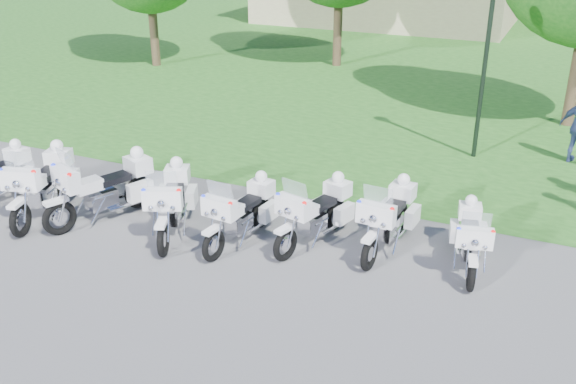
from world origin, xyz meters
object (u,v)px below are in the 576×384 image
at_px(motorcycle_5, 316,212).
at_px(motorcycle_6, 389,217).
at_px(motorcycle_7, 470,237).
at_px(motorcycle_3, 172,201).
at_px(motorcycle_4, 242,211).
at_px(motorcycle_1, 43,183).
at_px(lamp_post, 489,28).
at_px(motorcycle_2, 106,187).

distance_m(motorcycle_5, motorcycle_6, 1.42).
xyz_separation_m(motorcycle_5, motorcycle_7, (2.94, 0.29, -0.06)).
xyz_separation_m(motorcycle_3, motorcycle_6, (4.23, 1.16, -0.03)).
bearing_deg(motorcycle_4, motorcycle_3, 15.66).
height_order(motorcycle_1, motorcycle_3, motorcycle_1).
bearing_deg(lamp_post, motorcycle_6, -96.84).
relative_size(motorcycle_6, motorcycle_7, 1.14).
bearing_deg(motorcycle_3, motorcycle_6, 171.99).
height_order(motorcycle_2, motorcycle_5, motorcycle_2).
height_order(motorcycle_3, motorcycle_6, motorcycle_3).
relative_size(motorcycle_2, motorcycle_7, 1.20).
height_order(motorcycle_5, motorcycle_6, motorcycle_6).
height_order(motorcycle_1, motorcycle_6, motorcycle_1).
relative_size(motorcycle_4, lamp_post, 0.50).
bearing_deg(motorcycle_7, lamp_post, -94.18).
relative_size(motorcycle_1, motorcycle_5, 1.10).
height_order(motorcycle_1, motorcycle_5, motorcycle_1).
height_order(motorcycle_1, motorcycle_2, motorcycle_2).
distance_m(motorcycle_4, motorcycle_7, 4.39).
xyz_separation_m(motorcycle_4, motorcycle_6, (2.74, 0.92, 0.02)).
xyz_separation_m(motorcycle_1, motorcycle_7, (8.79, 1.51, -0.14)).
bearing_deg(motorcycle_2, motorcycle_1, 36.52).
bearing_deg(motorcycle_5, motorcycle_1, 26.47).
bearing_deg(motorcycle_2, motorcycle_4, -152.42).
bearing_deg(motorcycle_4, motorcycle_7, -162.07).
bearing_deg(motorcycle_2, motorcycle_5, -147.00).
bearing_deg(motorcycle_5, motorcycle_2, 25.63).
bearing_deg(motorcycle_2, motorcycle_6, -146.11).
distance_m(motorcycle_3, motorcycle_4, 1.51).
distance_m(motorcycle_3, motorcycle_7, 5.89).
bearing_deg(motorcycle_2, motorcycle_7, -149.09).
bearing_deg(lamp_post, motorcycle_1, -136.89).
distance_m(motorcycle_1, motorcycle_5, 5.97).
distance_m(motorcycle_1, motorcycle_4, 4.53).
bearing_deg(motorcycle_6, motorcycle_1, 16.54).
bearing_deg(motorcycle_1, motorcycle_7, 173.19).
relative_size(motorcycle_2, motorcycle_4, 1.09).
distance_m(motorcycle_6, motorcycle_7, 1.57).
bearing_deg(motorcycle_4, motorcycle_2, 12.24).
bearing_deg(motorcycle_1, motorcycle_3, 171.47).
distance_m(motorcycle_2, motorcycle_6, 5.96).
height_order(motorcycle_2, motorcycle_7, motorcycle_2).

